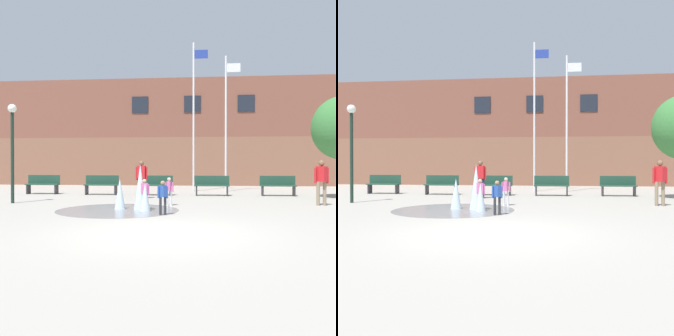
{
  "view_description": "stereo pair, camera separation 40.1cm",
  "coord_description": "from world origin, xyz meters",
  "views": [
    {
      "loc": [
        0.93,
        -8.25,
        1.48
      ],
      "look_at": [
        -0.56,
        6.9,
        1.3
      ],
      "focal_mm": 42.0,
      "sensor_mm": 36.0,
      "label": 1
    },
    {
      "loc": [
        1.33,
        -8.21,
        1.48
      ],
      "look_at": [
        -0.56,
        6.9,
        1.3
      ],
      "focal_mm": 42.0,
      "sensor_mm": 36.0,
      "label": 2
    }
  ],
  "objects": [
    {
      "name": "ground_plane",
      "position": [
        0.0,
        0.0,
        0.0
      ],
      "size": [
        100.0,
        100.0,
        0.0
      ],
      "primitive_type": "plane",
      "color": "#9E998E"
    },
    {
      "name": "library_building",
      "position": [
        0.0,
        20.76,
        3.59
      ],
      "size": [
        36.0,
        6.05,
        7.17
      ],
      "color": "brown",
      "rests_on": "ground"
    },
    {
      "name": "splash_fountain",
      "position": [
        -1.41,
        4.02,
        0.49
      ],
      "size": [
        3.87,
        3.87,
        1.45
      ],
      "color": "gray",
      "rests_on": "ground"
    },
    {
      "name": "park_bench_far_left",
      "position": [
        -6.97,
        10.08,
        0.48
      ],
      "size": [
        1.6,
        0.44,
        0.91
      ],
      "color": "#28282D",
      "rests_on": "ground"
    },
    {
      "name": "park_bench_left_of_flagpoles",
      "position": [
        -4.01,
        9.89,
        0.48
      ],
      "size": [
        1.6,
        0.44,
        0.91
      ],
      "color": "#28282D",
      "rests_on": "ground"
    },
    {
      "name": "park_bench_under_left_flagpole",
      "position": [
        -1.43,
        9.84,
        0.48
      ],
      "size": [
        1.6,
        0.44,
        0.91
      ],
      "color": "#28282D",
      "rests_on": "ground"
    },
    {
      "name": "park_bench_center",
      "position": [
        1.18,
        9.84,
        0.48
      ],
      "size": [
        1.6,
        0.44,
        0.91
      ],
      "color": "#28282D",
      "rests_on": "ground"
    },
    {
      "name": "park_bench_under_right_flagpole",
      "position": [
        4.17,
        10.0,
        0.48
      ],
      "size": [
        1.6,
        0.44,
        0.91
      ],
      "color": "#28282D",
      "rests_on": "ground"
    },
    {
      "name": "child_with_pink_shirt",
      "position": [
        -1.03,
        4.03,
        0.58
      ],
      "size": [
        0.31,
        0.13,
        0.99
      ],
      "rotation": [
        0.0,
        0.0,
        0.05
      ],
      "color": "#89755B",
      "rests_on": "ground"
    },
    {
      "name": "child_running",
      "position": [
        -0.38,
        5.43,
        0.58
      ],
      "size": [
        0.31,
        0.23,
        0.99
      ],
      "rotation": [
        0.0,
        0.0,
        -1.77
      ],
      "color": "silver",
      "rests_on": "ground"
    },
    {
      "name": "child_in_fountain",
      "position": [
        -0.32,
        2.91,
        0.58
      ],
      "size": [
        0.31,
        0.23,
        0.99
      ],
      "rotation": [
        0.0,
        0.0,
        2.39
      ],
      "color": "#28282D",
      "rests_on": "ground"
    },
    {
      "name": "adult_watching",
      "position": [
        4.95,
        5.96,
        0.93
      ],
      "size": [
        0.5,
        0.39,
        1.59
      ],
      "rotation": [
        0.0,
        0.0,
        -0.88
      ],
      "color": "#89755B",
      "rests_on": "ground"
    },
    {
      "name": "teen_by_trashcan",
      "position": [
        -1.8,
        8.09,
        0.93
      ],
      "size": [
        0.5,
        0.23,
        1.59
      ],
      "rotation": [
        0.0,
        0.0,
        -0.11
      ],
      "color": "#1E233D",
      "rests_on": "ground"
    },
    {
      "name": "flagpole_left",
      "position": [
        0.28,
        12.5,
        4.17
      ],
      "size": [
        0.8,
        0.1,
        7.84
      ],
      "color": "silver",
      "rests_on": "ground"
    },
    {
      "name": "flagpole_right",
      "position": [
        1.97,
        12.5,
        3.79
      ],
      "size": [
        0.8,
        0.1,
        7.1
      ],
      "color": "silver",
      "rests_on": "ground"
    },
    {
      "name": "lamp_post_left_lane",
      "position": [
        -6.25,
        5.7,
        2.42
      ],
      "size": [
        0.32,
        0.32,
        3.68
      ],
      "color": "#192D23",
      "rests_on": "ground"
    }
  ]
}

